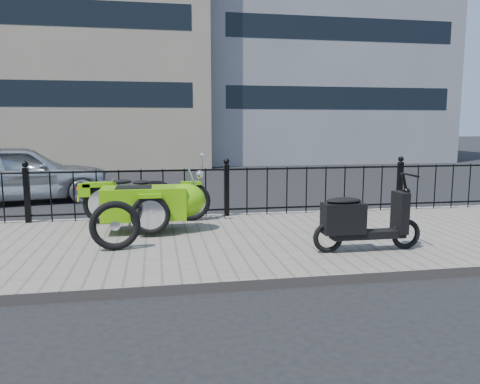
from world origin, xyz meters
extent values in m
plane|color=black|center=(0.00, 0.00, 0.00)|extent=(120.00, 120.00, 0.00)
cube|color=#6A6159|center=(0.00, -0.50, 0.06)|extent=(30.00, 3.80, 0.12)
cube|color=gray|center=(0.00, 1.44, 0.06)|extent=(30.00, 0.10, 0.12)
cylinder|color=black|center=(0.00, 1.30, 0.99)|extent=(14.00, 0.04, 0.04)
cylinder|color=black|center=(0.00, 1.30, 0.24)|extent=(14.00, 0.04, 0.04)
cube|color=black|center=(-3.50, 1.30, 0.60)|extent=(0.09, 0.09, 0.96)
sphere|color=black|center=(-3.50, 1.30, 1.14)|extent=(0.11, 0.11, 0.11)
cube|color=black|center=(0.00, 1.30, 0.60)|extent=(0.09, 0.09, 0.96)
sphere|color=black|center=(0.00, 1.30, 1.14)|extent=(0.11, 0.11, 0.11)
cube|color=black|center=(3.50, 1.30, 0.60)|extent=(0.09, 0.09, 0.96)
sphere|color=black|center=(3.50, 1.30, 1.14)|extent=(0.11, 0.11, 0.11)
cube|color=gray|center=(-6.00, 16.00, 6.00)|extent=(14.00, 8.00, 12.00)
cube|color=black|center=(-6.00, 12.02, 3.00)|extent=(12.50, 0.06, 1.00)
cube|color=black|center=(-6.00, 12.02, 6.00)|extent=(12.50, 0.06, 1.00)
cube|color=gray|center=(7.00, 17.00, 7.50)|extent=(12.00, 8.00, 15.00)
cube|color=black|center=(7.00, 13.02, 3.00)|extent=(10.50, 0.06, 1.00)
cube|color=black|center=(7.00, 13.02, 6.00)|extent=(10.50, 0.06, 1.00)
torus|color=black|center=(-0.69, 0.95, 0.46)|extent=(0.69, 0.09, 0.69)
torus|color=black|center=(-2.19, 0.95, 0.46)|extent=(0.69, 0.09, 0.69)
torus|color=black|center=(-1.39, -0.19, 0.46)|extent=(0.60, 0.08, 0.60)
cube|color=gray|center=(-1.44, 0.95, 0.48)|extent=(0.34, 0.22, 0.24)
cylinder|color=black|center=(-1.44, 0.95, 0.41)|extent=(1.40, 0.04, 0.04)
ellipsoid|color=black|center=(-1.32, 0.95, 0.72)|extent=(0.54, 0.29, 0.26)
cylinder|color=silver|center=(-0.51, 0.95, 1.08)|extent=(0.03, 0.56, 0.03)
cylinder|color=silver|center=(-0.63, 0.95, 0.77)|extent=(0.25, 0.04, 0.59)
sphere|color=silver|center=(-0.53, 0.95, 0.95)|extent=(0.15, 0.15, 0.15)
cube|color=#61AD09|center=(-0.69, 0.95, 0.79)|extent=(0.36, 0.12, 0.06)
cube|color=#61AD09|center=(-2.24, 0.95, 0.80)|extent=(0.55, 0.16, 0.08)
ellipsoid|color=black|center=(-1.54, 0.95, 0.82)|extent=(0.31, 0.22, 0.08)
ellipsoid|color=black|center=(-1.86, 0.95, 0.84)|extent=(0.31, 0.22, 0.08)
sphere|color=red|center=(-2.59, 0.95, 0.74)|extent=(0.07, 0.07, 0.07)
cube|color=yellow|center=(-2.61, 1.05, 0.56)|extent=(0.02, 0.14, 0.10)
cube|color=#61AD09|center=(-1.49, 0.20, 0.59)|extent=(1.30, 0.62, 0.50)
ellipsoid|color=#61AD09|center=(-0.84, 0.20, 0.61)|extent=(0.65, 0.60, 0.54)
cube|color=black|center=(-1.64, 0.20, 0.82)|extent=(0.55, 0.43, 0.06)
cube|color=#61AD09|center=(-1.39, -0.19, 0.76)|extent=(0.34, 0.11, 0.06)
torus|color=black|center=(2.07, -1.48, 0.33)|extent=(0.42, 0.07, 0.42)
torus|color=black|center=(0.95, -1.48, 0.33)|extent=(0.42, 0.07, 0.42)
cube|color=black|center=(1.51, -1.48, 0.34)|extent=(1.02, 0.22, 0.10)
cube|color=black|center=(1.15, -1.48, 0.58)|extent=(0.56, 0.27, 0.41)
ellipsoid|color=black|center=(1.15, -1.48, 0.81)|extent=(0.48, 0.24, 0.09)
cube|color=black|center=(1.97, -1.48, 0.63)|extent=(0.12, 0.31, 0.56)
cylinder|color=black|center=(2.04, -1.48, 0.94)|extent=(0.16, 0.04, 0.45)
cylinder|color=black|center=(2.08, -1.48, 1.14)|extent=(0.03, 0.45, 0.03)
torus|color=black|center=(-1.85, -0.85, 0.46)|extent=(0.69, 0.18, 0.68)
imported|color=#B7BABF|center=(-4.44, 4.40, 0.69)|extent=(4.32, 2.53, 1.38)
camera|label=1|loc=(-1.29, -7.24, 1.81)|focal=35.00mm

